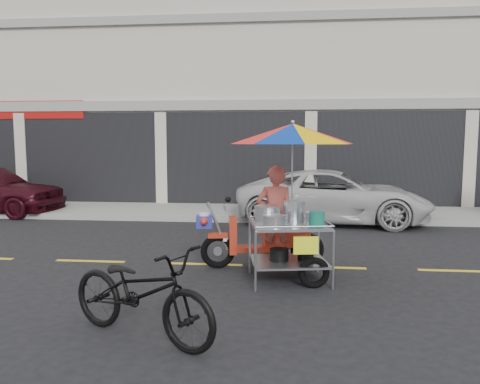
# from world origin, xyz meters

# --- Properties ---
(ground) EXTENTS (90.00, 90.00, 0.00)m
(ground) POSITION_xyz_m (0.00, 0.00, 0.00)
(ground) COLOR black
(sidewalk) EXTENTS (45.00, 3.00, 0.15)m
(sidewalk) POSITION_xyz_m (0.00, 5.50, 0.07)
(sidewalk) COLOR gray
(sidewalk) RESTS_ON ground
(shophouse_block) EXTENTS (36.00, 8.11, 10.40)m
(shophouse_block) POSITION_xyz_m (2.82, 10.59, 4.24)
(shophouse_block) COLOR beige
(shophouse_block) RESTS_ON ground
(centerline) EXTENTS (42.00, 0.10, 0.01)m
(centerline) POSITION_xyz_m (0.00, 0.00, 0.00)
(centerline) COLOR gold
(centerline) RESTS_ON ground
(white_pickup) EXTENTS (4.95, 2.67, 1.32)m
(white_pickup) POSITION_xyz_m (0.48, 4.32, 0.66)
(white_pickup) COLOR silver
(white_pickup) RESTS_ON ground
(near_bicycle) EXTENTS (1.99, 1.43, 0.99)m
(near_bicycle) POSITION_xyz_m (-2.16, -2.96, 0.50)
(near_bicycle) COLOR black
(near_bicycle) RESTS_ON ground
(food_vendor_rig) EXTENTS (2.56, 2.07, 2.35)m
(food_vendor_rig) POSITION_xyz_m (-0.73, -0.48, 1.47)
(food_vendor_rig) COLOR black
(food_vendor_rig) RESTS_ON ground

